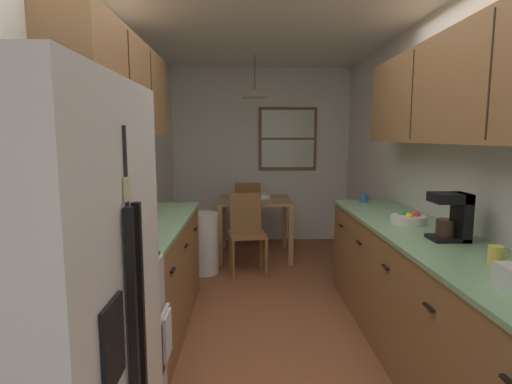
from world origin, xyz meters
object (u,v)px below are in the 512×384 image
object	(u,v)px
trash_bin	(204,243)
coffee_maker	(453,216)
microwave_over_range	(49,103)
fruit_bowl	(408,219)
refrigerator	(9,369)
dining_table	(255,208)
dining_chair_near	(247,229)
table_serving_bowl	(263,196)
storage_canister	(115,229)
mug_spare	(496,255)
dining_chair_far	(248,209)
mug_by_coffeemaker	(364,198)
stove_range	(89,357)

from	to	relation	value
trash_bin	coffee_maker	bearing A→B (deg)	-49.14
microwave_over_range	fruit_bowl	bearing A→B (deg)	26.98
refrigerator	microwave_over_range	distance (m)	1.13
dining_table	coffee_maker	xyz separation A→B (m)	(1.18, -2.73, 0.42)
dining_chair_near	table_serving_bowl	size ratio (longest dim) A/B	4.60
storage_canister	mug_spare	xyz separation A→B (m)	(2.04, -0.42, -0.05)
microwave_over_range	dining_chair_far	size ratio (longest dim) A/B	0.66
mug_by_coffeemaker	fruit_bowl	distance (m)	1.02
stove_range	table_serving_bowl	distance (m)	3.51
dining_chair_near	dining_chair_far	world-z (taller)	same
mug_by_coffeemaker	trash_bin	bearing A→B (deg)	162.05
table_serving_bowl	trash_bin	bearing A→B (deg)	-133.83
fruit_bowl	table_serving_bowl	distance (m)	2.50
trash_bin	mug_by_coffeemaker	world-z (taller)	mug_by_coffeemaker
dining_table	storage_canister	size ratio (longest dim) A/B	4.53
dining_table	dining_chair_far	xyz separation A→B (m)	(-0.09, 0.63, -0.13)
storage_canister	fruit_bowl	size ratio (longest dim) A/B	0.78
storage_canister	fruit_bowl	xyz separation A→B (m)	(2.00, 0.58, -0.06)
microwave_over_range	storage_canister	size ratio (longest dim) A/B	2.97
dining_chair_near	table_serving_bowl	xyz separation A→B (m)	(0.22, 0.68, 0.28)
mug_spare	fruit_bowl	world-z (taller)	mug_spare
microwave_over_range	dining_chair_near	size ratio (longest dim) A/B	0.66
refrigerator	mug_by_coffeemaker	xyz separation A→B (m)	(1.88, 2.82, 0.09)
stove_range	mug_spare	bearing A→B (deg)	1.91
mug_by_coffeemaker	mug_spare	size ratio (longest dim) A/B	1.05
dining_chair_far	fruit_bowl	bearing A→B (deg)	-67.36
microwave_over_range	dining_chair_far	world-z (taller)	microwave_over_range
mug_spare	dining_table	bearing A→B (deg)	109.47
microwave_over_range	table_serving_bowl	world-z (taller)	microwave_over_range
dining_chair_near	mug_by_coffeemaker	bearing A→B (deg)	-26.62
refrigerator	mug_spare	xyz separation A→B (m)	(1.97, 0.81, 0.10)
stove_range	microwave_over_range	world-z (taller)	microwave_over_range
storage_canister	fruit_bowl	distance (m)	2.08
stove_range	coffee_maker	world-z (taller)	coffee_maker
refrigerator	dining_chair_far	world-z (taller)	refrigerator
dining_chair_near	dining_chair_far	xyz separation A→B (m)	(0.02, 1.26, 0.00)
dining_chair_near	coffee_maker	distance (m)	2.53
mug_by_coffeemaker	table_serving_bowl	world-z (taller)	mug_by_coffeemaker
microwave_over_range	coffee_maker	xyz separation A→B (m)	(2.18, 0.57, -0.64)
dining_table	refrigerator	bearing A→B (deg)	-101.53
dining_table	dining_chair_near	world-z (taller)	dining_chair_near
trash_bin	table_serving_bowl	world-z (taller)	table_serving_bowl
dining_table	storage_canister	distance (m)	2.98
microwave_over_range	coffee_maker	bearing A→B (deg)	14.70
refrigerator	storage_canister	xyz separation A→B (m)	(-0.07, 1.23, 0.15)
dining_chair_near	trash_bin	distance (m)	0.51
dining_chair_far	coffee_maker	xyz separation A→B (m)	(1.27, -3.36, 0.56)
fruit_bowl	dining_table	bearing A→B (deg)	116.28
dining_table	table_serving_bowl	distance (m)	0.19
microwave_over_range	coffee_maker	world-z (taller)	microwave_over_range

